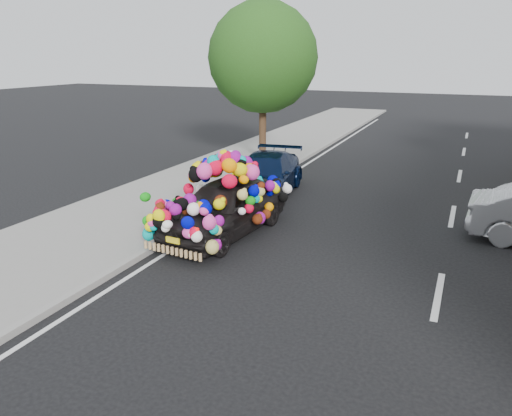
{
  "coord_description": "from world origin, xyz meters",
  "views": [
    {
      "loc": [
        3.8,
        -8.74,
        4.16
      ],
      "look_at": [
        -0.25,
        0.62,
        1.0
      ],
      "focal_mm": 35.0,
      "sensor_mm": 36.0,
      "label": 1
    }
  ],
  "objects": [
    {
      "name": "ground",
      "position": [
        0.0,
        0.0,
        0.0
      ],
      "size": [
        100.0,
        100.0,
        0.0
      ],
      "primitive_type": "plane",
      "color": "black",
      "rests_on": "ground"
    },
    {
      "name": "sidewalk",
      "position": [
        -4.3,
        0.0,
        0.06
      ],
      "size": [
        4.0,
        60.0,
        0.12
      ],
      "primitive_type": "cube",
      "color": "gray",
      "rests_on": "ground"
    },
    {
      "name": "kerb",
      "position": [
        -2.35,
        0.0,
        0.07
      ],
      "size": [
        0.15,
        60.0,
        0.13
      ],
      "primitive_type": "cube",
      "color": "gray",
      "rests_on": "ground"
    },
    {
      "name": "lane_markings",
      "position": [
        3.6,
        0.0,
        0.01
      ],
      "size": [
        6.0,
        50.0,
        0.01
      ],
      "primitive_type": null,
      "color": "silver",
      "rests_on": "ground"
    },
    {
      "name": "tree_near_sidewalk",
      "position": [
        -3.8,
        9.5,
        4.02
      ],
      "size": [
        4.2,
        4.2,
        6.13
      ],
      "color": "#332114",
      "rests_on": "ground"
    },
    {
      "name": "plush_art_car",
      "position": [
        -1.39,
        1.41,
        1.01
      ],
      "size": [
        2.37,
        4.32,
        1.99
      ],
      "rotation": [
        0.0,
        0.0,
        -0.11
      ],
      "color": "black",
      "rests_on": "ground"
    },
    {
      "name": "navy_sedan",
      "position": [
        -1.8,
        4.87,
        0.63
      ],
      "size": [
        2.32,
        4.53,
        1.26
      ],
      "primitive_type": "imported",
      "rotation": [
        0.0,
        0.0,
        0.13
      ],
      "color": "black",
      "rests_on": "ground"
    }
  ]
}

